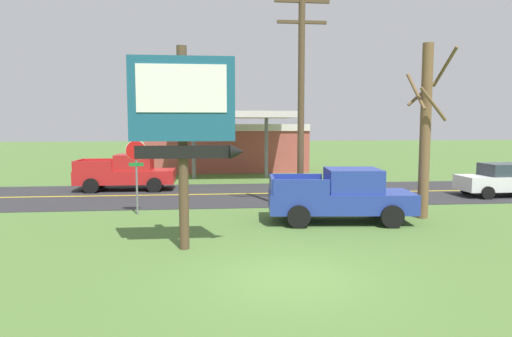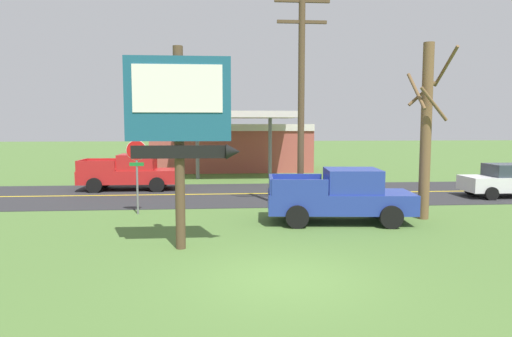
{
  "view_description": "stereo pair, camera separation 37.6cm",
  "coord_description": "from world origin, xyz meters",
  "px_view_note": "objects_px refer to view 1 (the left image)",
  "views": [
    {
      "loc": [
        -1.84,
        -10.18,
        3.55
      ],
      "look_at": [
        0.0,
        8.0,
        1.8
      ],
      "focal_mm": 32.08,
      "sensor_mm": 36.0,
      "label": 1
    },
    {
      "loc": [
        -1.46,
        -10.21,
        3.55
      ],
      "look_at": [
        0.0,
        8.0,
        1.8
      ],
      "focal_mm": 32.08,
      "sensor_mm": 36.0,
      "label": 2
    }
  ],
  "objects_px": {
    "motel_sign": "(185,117)",
    "utility_pole": "(301,94)",
    "stop_sign": "(136,164)",
    "bare_tree": "(426,128)",
    "pickup_blue_parked_on_lawn": "(342,196)",
    "gas_station": "(227,145)",
    "pickup_red_on_road": "(127,173)",
    "car_white_near_lane": "(503,180)"
  },
  "relations": [
    {
      "from": "pickup_blue_parked_on_lawn",
      "to": "car_white_near_lane",
      "type": "distance_m",
      "value": 10.93
    },
    {
      "from": "stop_sign",
      "to": "utility_pole",
      "type": "xyz_separation_m",
      "value": [
        6.52,
        -0.16,
        2.74
      ]
    },
    {
      "from": "utility_pole",
      "to": "gas_station",
      "type": "xyz_separation_m",
      "value": [
        -2.3,
        17.7,
        -2.82
      ]
    },
    {
      "from": "utility_pole",
      "to": "pickup_red_on_road",
      "type": "xyz_separation_m",
      "value": [
        -8.1,
        7.09,
        -3.8
      ]
    },
    {
      "from": "utility_pole",
      "to": "gas_station",
      "type": "distance_m",
      "value": 18.07
    },
    {
      "from": "pickup_red_on_road",
      "to": "bare_tree",
      "type": "bearing_deg",
      "value": -34.7
    },
    {
      "from": "pickup_blue_parked_on_lawn",
      "to": "car_white_near_lane",
      "type": "bearing_deg",
      "value": 27.65
    },
    {
      "from": "stop_sign",
      "to": "pickup_blue_parked_on_lawn",
      "type": "xyz_separation_m",
      "value": [
        7.67,
        -2.14,
        -1.06
      ]
    },
    {
      "from": "utility_pole",
      "to": "pickup_red_on_road",
      "type": "distance_m",
      "value": 11.42
    },
    {
      "from": "bare_tree",
      "to": "pickup_red_on_road",
      "type": "height_order",
      "value": "bare_tree"
    },
    {
      "from": "bare_tree",
      "to": "pickup_red_on_road",
      "type": "relative_size",
      "value": 1.26
    },
    {
      "from": "pickup_blue_parked_on_lawn",
      "to": "car_white_near_lane",
      "type": "relative_size",
      "value": 1.28
    },
    {
      "from": "gas_station",
      "to": "pickup_red_on_road",
      "type": "distance_m",
      "value": 12.14
    },
    {
      "from": "pickup_blue_parked_on_lawn",
      "to": "motel_sign",
      "type": "bearing_deg",
      "value": -149.24
    },
    {
      "from": "utility_pole",
      "to": "gas_station",
      "type": "height_order",
      "value": "utility_pole"
    },
    {
      "from": "motel_sign",
      "to": "utility_pole",
      "type": "xyz_separation_m",
      "value": [
        4.32,
        5.25,
        0.99
      ]
    },
    {
      "from": "stop_sign",
      "to": "gas_station",
      "type": "distance_m",
      "value": 18.04
    },
    {
      "from": "bare_tree",
      "to": "gas_station",
      "type": "xyz_separation_m",
      "value": [
        -6.74,
        19.3,
        -1.47
      ]
    },
    {
      "from": "utility_pole",
      "to": "pickup_blue_parked_on_lawn",
      "type": "bearing_deg",
      "value": -59.84
    },
    {
      "from": "gas_station",
      "to": "pickup_red_on_road",
      "type": "bearing_deg",
      "value": -118.7
    },
    {
      "from": "motel_sign",
      "to": "bare_tree",
      "type": "distance_m",
      "value": 9.5
    },
    {
      "from": "stop_sign",
      "to": "bare_tree",
      "type": "bearing_deg",
      "value": -9.11
    },
    {
      "from": "stop_sign",
      "to": "car_white_near_lane",
      "type": "relative_size",
      "value": 0.7
    },
    {
      "from": "utility_pole",
      "to": "bare_tree",
      "type": "xyz_separation_m",
      "value": [
        4.44,
        -1.6,
        -1.35
      ]
    },
    {
      "from": "utility_pole",
      "to": "pickup_red_on_road",
      "type": "bearing_deg",
      "value": 138.84
    },
    {
      "from": "stop_sign",
      "to": "pickup_blue_parked_on_lawn",
      "type": "bearing_deg",
      "value": -15.6
    },
    {
      "from": "pickup_red_on_road",
      "to": "car_white_near_lane",
      "type": "height_order",
      "value": "pickup_red_on_road"
    },
    {
      "from": "stop_sign",
      "to": "utility_pole",
      "type": "height_order",
      "value": "utility_pole"
    },
    {
      "from": "car_white_near_lane",
      "to": "utility_pole",
      "type": "bearing_deg",
      "value": -164.1
    },
    {
      "from": "motel_sign",
      "to": "pickup_red_on_road",
      "type": "distance_m",
      "value": 13.2
    },
    {
      "from": "gas_station",
      "to": "pickup_blue_parked_on_lawn",
      "type": "bearing_deg",
      "value": -80.06
    },
    {
      "from": "stop_sign",
      "to": "car_white_near_lane",
      "type": "distance_m",
      "value": 17.64
    },
    {
      "from": "utility_pole",
      "to": "car_white_near_lane",
      "type": "xyz_separation_m",
      "value": [
        10.84,
        3.09,
        -3.94
      ]
    },
    {
      "from": "stop_sign",
      "to": "pickup_blue_parked_on_lawn",
      "type": "relative_size",
      "value": 0.55
    },
    {
      "from": "motel_sign",
      "to": "utility_pole",
      "type": "height_order",
      "value": "utility_pole"
    },
    {
      "from": "motel_sign",
      "to": "utility_pole",
      "type": "relative_size",
      "value": 0.65
    },
    {
      "from": "utility_pole",
      "to": "gas_station",
      "type": "relative_size",
      "value": 0.74
    },
    {
      "from": "utility_pole",
      "to": "pickup_blue_parked_on_lawn",
      "type": "relative_size",
      "value": 1.65
    },
    {
      "from": "bare_tree",
      "to": "gas_station",
      "type": "height_order",
      "value": "bare_tree"
    },
    {
      "from": "stop_sign",
      "to": "pickup_red_on_road",
      "type": "height_order",
      "value": "stop_sign"
    },
    {
      "from": "motel_sign",
      "to": "stop_sign",
      "type": "relative_size",
      "value": 1.94
    },
    {
      "from": "motel_sign",
      "to": "stop_sign",
      "type": "distance_m",
      "value": 6.09
    }
  ]
}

